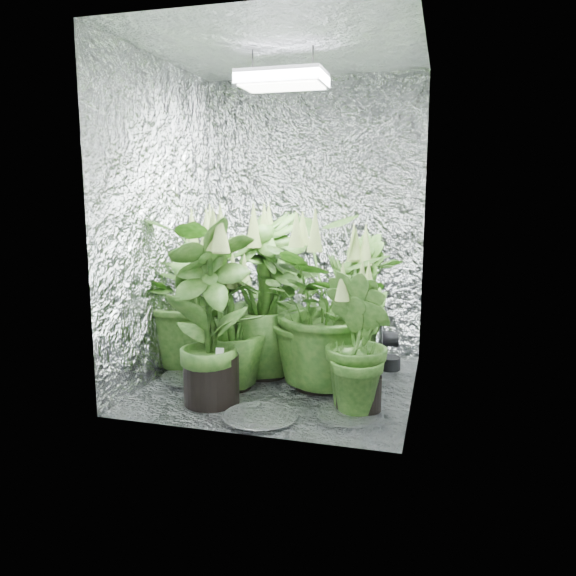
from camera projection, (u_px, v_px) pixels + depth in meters
The scene contains 14 objects.
ground at pixel (283, 382), 3.54m from camera, with size 1.60×1.60×0.00m, color silver.
walls at pixel (283, 223), 3.37m from camera, with size 1.62×1.62×2.00m.
ceiling at pixel (282, 47), 3.21m from camera, with size 1.60×1.60×0.01m, color silver.
grow_lamp at pixel (282, 79), 3.23m from camera, with size 0.50×0.30×0.22m.
plant_a at pixel (195, 293), 3.73m from camera, with size 1.15×1.15×1.10m.
plant_b at pixel (277, 290), 4.13m from camera, with size 0.68×0.68×1.02m.
plant_c at pixel (352, 305), 3.69m from camera, with size 0.59×0.59×0.99m.
plant_d at pixel (230, 327), 3.38m from camera, with size 0.59×0.59×0.85m.
plant_e at pixel (319, 304), 3.35m from camera, with size 1.11×1.11×1.11m.
plant_f at pixel (210, 314), 3.11m from camera, with size 0.75×0.75×1.14m.
plant_g at pixel (360, 345), 2.96m from camera, with size 0.59×0.59×0.85m.
plant_h at pixel (263, 297), 3.60m from camera, with size 0.79×0.79×1.13m.
circulation_fan at pixel (385, 346), 3.78m from camera, with size 0.17×0.33×0.38m.
plant_label at pixel (220, 354), 3.09m from camera, with size 0.04×0.01×0.07m, color white.
Camera 1 is at (0.95, -3.26, 1.18)m, focal length 35.00 mm.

